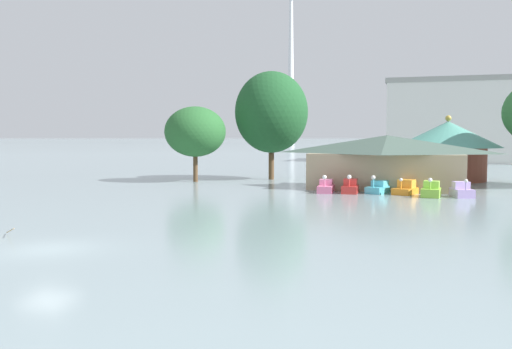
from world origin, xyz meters
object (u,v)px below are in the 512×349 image
at_px(green_roof_pavilion, 448,146).
at_px(shoreline_tree_tall_left, 195,132).
at_px(shoreline_tree_mid, 271,112).
at_px(pedal_boat_red, 350,187).
at_px(pedal_boat_lavender, 462,191).
at_px(background_building_block, 474,121).
at_px(boathouse, 387,161).
at_px(pedal_boat_pink, 326,187).
at_px(pedal_boat_cyan, 379,188).
at_px(distant_broadcast_tower, 291,15).
at_px(pedal_boat_orange, 406,189).
at_px(pedal_boat_lime, 431,190).

height_order(green_roof_pavilion, shoreline_tree_tall_left, shoreline_tree_tall_left).
height_order(shoreline_tree_tall_left, shoreline_tree_mid, shoreline_tree_mid).
relative_size(pedal_boat_red, pedal_boat_lavender, 0.94).
bearing_deg(background_building_block, boathouse, -100.46).
distance_m(pedal_boat_pink, pedal_boat_cyan, 4.76).
relative_size(shoreline_tree_tall_left, shoreline_tree_mid, 0.66).
distance_m(shoreline_tree_mid, distant_broadcast_tower, 275.13).
bearing_deg(distant_broadcast_tower, pedal_boat_orange, -73.74).
xyz_separation_m(pedal_boat_pink, green_roof_pavilion, (10.92, 17.91, 3.53)).
bearing_deg(distant_broadcast_tower, background_building_block, -66.51).
height_order(pedal_boat_orange, pedal_boat_lavender, pedal_boat_lavender).
bearing_deg(shoreline_tree_tall_left, pedal_boat_lime, -18.23).
relative_size(pedal_boat_cyan, background_building_block, 0.09).
xyz_separation_m(pedal_boat_orange, distant_broadcast_tower, (-79.36, 272.00, 74.72)).
bearing_deg(background_building_block, pedal_boat_lime, -96.03).
relative_size(pedal_boat_pink, pedal_boat_cyan, 1.01).
height_order(pedal_boat_lime, distant_broadcast_tower, distant_broadcast_tower).
bearing_deg(pedal_boat_pink, distant_broadcast_tower, -169.41).
xyz_separation_m(shoreline_tree_tall_left, distant_broadcast_tower, (-55.90, 265.09, 69.56)).
bearing_deg(green_roof_pavilion, shoreline_tree_mid, -166.90).
bearing_deg(pedal_boat_lime, background_building_block, 178.75).
relative_size(green_roof_pavilion, shoreline_tree_mid, 0.95).
xyz_separation_m(pedal_boat_cyan, shoreline_tree_mid, (-13.79, 12.49, 7.53)).
bearing_deg(shoreline_tree_tall_left, pedal_boat_lavender, -15.61).
relative_size(pedal_boat_lime, pedal_boat_lavender, 0.97).
height_order(shoreline_tree_mid, background_building_block, background_building_block).
height_order(pedal_boat_lime, background_building_block, background_building_block).
relative_size(shoreline_tree_tall_left, distant_broadcast_tower, 0.05).
relative_size(green_roof_pavilion, background_building_block, 0.37).
bearing_deg(pedal_boat_orange, shoreline_tree_tall_left, -88.36).
relative_size(pedal_boat_pink, pedal_boat_red, 1.25).
height_order(boathouse, distant_broadcast_tower, distant_broadcast_tower).
distance_m(pedal_boat_red, pedal_boat_cyan, 2.59).
relative_size(pedal_boat_lime, boathouse, 0.16).
relative_size(pedal_boat_red, pedal_boat_cyan, 0.81).
bearing_deg(pedal_boat_lavender, boathouse, -148.32).
xyz_separation_m(pedal_boat_orange, background_building_block, (9.49, 67.53, 7.64)).
distance_m(shoreline_tree_tall_left, distant_broadcast_tower, 279.71).
bearing_deg(pedal_boat_red, pedal_boat_lavender, 84.76).
bearing_deg(boathouse, pedal_boat_lavender, -41.10).
bearing_deg(distant_broadcast_tower, pedal_boat_red, -74.71).
xyz_separation_m(green_roof_pavilion, distant_broadcast_tower, (-83.18, 254.55, 71.20)).
distance_m(shoreline_tree_tall_left, background_building_block, 69.04).
distance_m(pedal_boat_lime, shoreline_tree_mid, 24.48).
xyz_separation_m(pedal_boat_pink, background_building_block, (16.59, 67.99, 7.66)).
height_order(pedal_boat_pink, green_roof_pavilion, green_roof_pavilion).
xyz_separation_m(pedal_boat_red, shoreline_tree_tall_left, (-18.60, 7.42, 5.13)).
relative_size(pedal_boat_pink, background_building_block, 0.09).
xyz_separation_m(green_roof_pavilion, shoreline_tree_mid, (-20.02, -4.66, 3.97)).
distance_m(pedal_boat_lavender, shoreline_tree_tall_left, 29.67).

